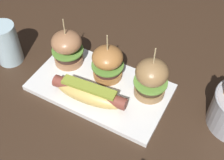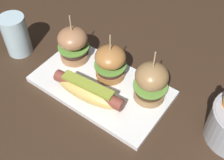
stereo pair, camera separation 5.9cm
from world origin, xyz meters
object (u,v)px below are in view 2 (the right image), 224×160
object	(u,v)px
slider_left	(73,44)
slider_center	(110,62)
water_glass	(16,35)
slider_right	(151,82)
hot_dog	(87,90)
platter_main	(101,86)

from	to	relation	value
slider_left	slider_center	distance (m)	0.12
slider_center	water_glass	distance (m)	0.28
slider_right	slider_left	bearing A→B (deg)	-178.88
slider_left	water_glass	bearing A→B (deg)	-158.81
slider_center	slider_right	world-z (taller)	slider_right
hot_dog	slider_center	size ratio (longest dim) A/B	1.40
slider_center	water_glass	world-z (taller)	slider_center
hot_dog	slider_left	xyz separation A→B (m)	(-0.11, 0.08, 0.02)
slider_left	slider_right	world-z (taller)	slider_right
slider_left	water_glass	size ratio (longest dim) A/B	1.21
slider_center	platter_main	bearing A→B (deg)	-88.70
water_glass	slider_right	bearing A→B (deg)	9.45
slider_center	water_glass	bearing A→B (deg)	-166.37
platter_main	slider_right	xyz separation A→B (m)	(0.12, 0.04, 0.06)
slider_right	water_glass	xyz separation A→B (m)	(-0.39, -0.07, -0.01)
platter_main	slider_center	xyz separation A→B (m)	(-0.00, 0.04, 0.05)
platter_main	hot_dog	distance (m)	0.06
hot_dog	water_glass	size ratio (longest dim) A/B	1.63
slider_left	platter_main	bearing A→B (deg)	-16.42
slider_left	slider_right	xyz separation A→B (m)	(0.24, 0.00, 0.00)
hot_dog	water_glass	distance (m)	0.27
hot_dog	slider_left	size ratio (longest dim) A/B	1.34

